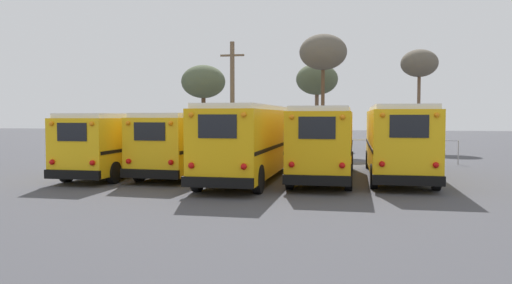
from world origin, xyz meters
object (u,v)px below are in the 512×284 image
(school_bus_0, at_px, (129,141))
(school_bus_3, at_px, (325,140))
(bare_tree_2, at_px, (323,53))
(utility_pole, at_px, (232,97))
(school_bus_4, at_px, (397,139))
(bare_tree_0, at_px, (203,82))
(school_bus_1, at_px, (194,141))
(bare_tree_3, at_px, (317,80))
(school_bus_2, at_px, (250,139))
(bare_tree_1, at_px, (419,64))

(school_bus_0, bearing_deg, school_bus_3, -2.44)
(school_bus_3, height_order, bare_tree_2, bare_tree_2)
(school_bus_3, bearing_deg, bare_tree_2, 94.29)
(school_bus_0, distance_m, utility_pole, 13.36)
(utility_pole, xyz_separation_m, bare_tree_2, (6.44, 3.36, 3.48))
(school_bus_4, xyz_separation_m, bare_tree_0, (-14.13, 15.24, 3.81))
(school_bus_1, xyz_separation_m, school_bus_3, (6.46, -0.89, 0.14))
(bare_tree_3, bearing_deg, school_bus_4, -75.66)
(bare_tree_0, bearing_deg, school_bus_1, -74.04)
(bare_tree_3, bearing_deg, school_bus_3, -84.45)
(bare_tree_3, bearing_deg, bare_tree_0, -146.09)
(school_bus_2, xyz_separation_m, bare_tree_0, (-7.67, 17.42, 3.79))
(school_bus_1, xyz_separation_m, bare_tree_2, (5.21, 15.82, 6.14))
(bare_tree_0, distance_m, bare_tree_1, 17.98)
(bare_tree_1, relative_size, bare_tree_2, 0.91)
(school_bus_3, relative_size, bare_tree_1, 1.16)
(school_bus_4, bearing_deg, bare_tree_0, 132.84)
(school_bus_1, bearing_deg, school_bus_3, -7.81)
(school_bus_1, relative_size, school_bus_2, 0.93)
(school_bus_1, relative_size, bare_tree_2, 1.07)
(school_bus_0, distance_m, bare_tree_3, 23.57)
(bare_tree_0, height_order, bare_tree_1, bare_tree_1)
(school_bus_1, bearing_deg, bare_tree_2, 71.79)
(school_bus_2, height_order, bare_tree_2, bare_tree_2)
(utility_pole, height_order, bare_tree_2, bare_tree_2)
(school_bus_3, bearing_deg, school_bus_0, 177.56)
(school_bus_4, bearing_deg, school_bus_0, -176.56)
(school_bus_2, distance_m, bare_tree_1, 24.59)
(bare_tree_3, bearing_deg, school_bus_1, -101.33)
(bare_tree_1, bearing_deg, school_bus_4, -99.15)
(bare_tree_3, bearing_deg, utility_pole, -121.68)
(school_bus_1, relative_size, bare_tree_0, 1.41)
(bare_tree_3, bearing_deg, bare_tree_2, -80.69)
(bare_tree_1, bearing_deg, bare_tree_0, -165.27)
(school_bus_1, bearing_deg, school_bus_2, -30.11)
(school_bus_3, height_order, bare_tree_0, bare_tree_0)
(school_bus_1, distance_m, utility_pole, 12.81)
(school_bus_2, xyz_separation_m, school_bus_4, (6.46, 2.18, -0.02))
(school_bus_1, distance_m, bare_tree_0, 16.65)
(utility_pole, bearing_deg, school_bus_4, -48.08)
(bare_tree_0, xyz_separation_m, bare_tree_3, (8.74, 5.87, 0.49))
(school_bus_1, distance_m, bare_tree_2, 17.76)
(school_bus_0, xyz_separation_m, school_bus_1, (3.23, 0.47, 0.01))
(school_bus_2, relative_size, school_bus_4, 1.00)
(bare_tree_0, height_order, bare_tree_3, bare_tree_3)
(school_bus_2, relative_size, bare_tree_2, 1.15)
(school_bus_0, height_order, utility_pole, utility_pole)
(school_bus_0, height_order, bare_tree_3, bare_tree_3)
(school_bus_0, bearing_deg, school_bus_2, -12.24)
(school_bus_0, distance_m, bare_tree_2, 19.35)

